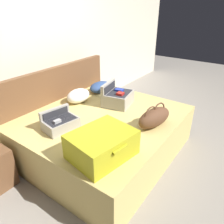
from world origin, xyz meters
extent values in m
plane|color=gray|center=(0.00, 0.00, 0.00)|extent=(12.00, 12.00, 0.00)
cube|color=beige|center=(0.00, 1.65, 1.30)|extent=(8.00, 0.10, 2.60)
cube|color=tan|center=(0.00, 0.40, 0.27)|extent=(1.99, 1.74, 0.54)
cube|color=brown|center=(0.00, 1.31, 0.52)|extent=(2.03, 0.08, 1.03)
cube|color=gold|center=(-0.64, -0.08, 0.64)|extent=(0.65, 0.54, 0.20)
cube|color=#28282D|center=(-0.64, -0.08, 0.67)|extent=(0.57, 0.48, 0.14)
cube|color=#B21E19|center=(-0.75, -0.11, 0.76)|extent=(0.13, 0.10, 0.05)
cube|color=#B21E19|center=(-0.55, -0.05, 0.76)|extent=(0.16, 0.12, 0.06)
cube|color=gold|center=(-0.64, -0.08, 0.77)|extent=(0.65, 0.54, 0.06)
cube|color=gold|center=(-0.68, -0.31, 0.74)|extent=(0.18, 0.05, 0.02)
cube|color=gray|center=(0.41, 0.44, 0.64)|extent=(0.46, 0.39, 0.19)
cube|color=#28282D|center=(0.41, 0.44, 0.66)|extent=(0.40, 0.34, 0.13)
cube|color=#B21E19|center=(0.35, 0.38, 0.74)|extent=(0.10, 0.10, 0.04)
cube|color=#1E33A5|center=(0.46, 0.48, 0.74)|extent=(0.10, 0.12, 0.03)
cube|color=gray|center=(0.38, 0.61, 0.70)|extent=(0.40, 0.13, 0.31)
cube|color=#28282D|center=(0.38, 0.58, 0.70)|extent=(0.34, 0.08, 0.26)
cube|color=gray|center=(-0.54, 0.60, 0.61)|extent=(0.41, 0.29, 0.13)
cube|color=#28282D|center=(-0.54, 0.60, 0.63)|extent=(0.36, 0.25, 0.09)
cube|color=#99999E|center=(-0.61, 0.58, 0.68)|extent=(0.09, 0.06, 0.04)
cube|color=gray|center=(-0.51, 0.73, 0.66)|extent=(0.38, 0.11, 0.23)
cube|color=#28282D|center=(-0.52, 0.70, 0.66)|extent=(0.32, 0.07, 0.19)
ellipsoid|color=brown|center=(0.15, -0.23, 0.65)|extent=(0.53, 0.31, 0.22)
torus|color=brown|center=(0.08, -0.21, 0.72)|extent=(0.21, 0.06, 0.21)
torus|color=brown|center=(0.23, -0.25, 0.72)|extent=(0.21, 0.06, 0.21)
ellipsoid|color=white|center=(0.14, 0.98, 0.64)|extent=(0.38, 0.27, 0.19)
ellipsoid|color=navy|center=(0.64, 0.95, 0.63)|extent=(0.44, 0.33, 0.17)
camera|label=1|loc=(-1.93, -1.13, 1.86)|focal=34.57mm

